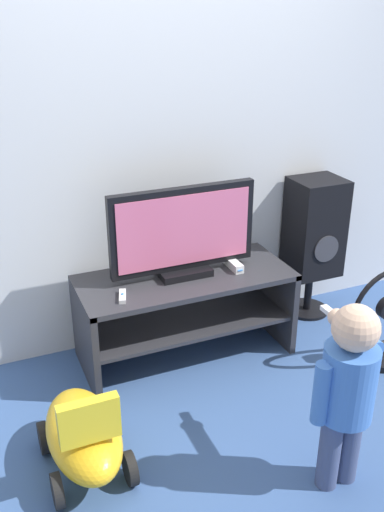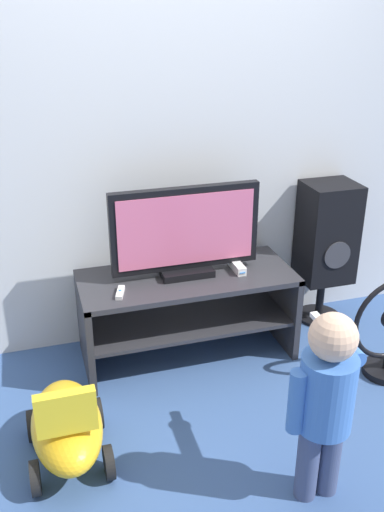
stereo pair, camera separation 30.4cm
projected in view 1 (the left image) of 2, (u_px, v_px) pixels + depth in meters
The scene contains 9 objects.
ground_plane at pixel (203, 377), 3.19m from camera, with size 16.00×16.00×0.00m, color #38568C.
wall_back at pixel (161, 124), 3.15m from camera, with size 10.00×0.06×2.60m.
tv_stand at pixel (185, 303), 3.26m from camera, with size 1.21×0.51×0.52m.
television at pixel (183, 233), 3.11m from camera, with size 0.83×0.20×0.51m.
game_console at pixel (233, 264), 3.27m from camera, with size 0.05×0.18×0.05m.
remote_primary at pixel (122, 296), 2.95m from camera, with size 0.07×0.13×0.03m.
child at pixel (347, 383), 2.31m from camera, with size 0.33×0.49×0.88m.
speaker_tower at pixel (314, 230), 3.62m from camera, with size 0.32×0.29×0.92m.
ride_on_toy at pixel (84, 435), 2.50m from camera, with size 0.35×0.61×0.49m.
Camera 1 is at (-1.08, -2.39, 1.94)m, focal length 40.00 mm.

